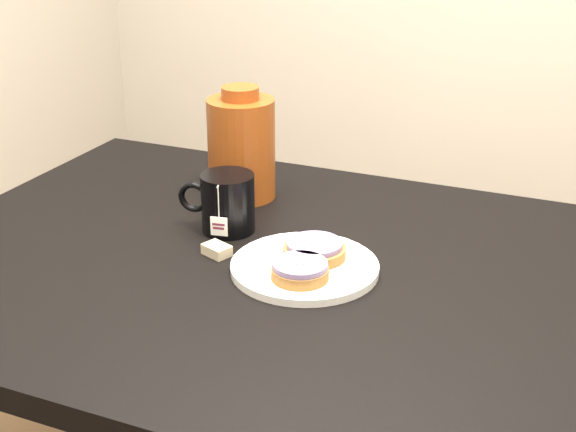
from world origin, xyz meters
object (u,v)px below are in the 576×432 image
(bagel_front, at_px, (300,270))
(bagel_package, at_px, (242,147))
(mug, at_px, (227,202))
(teabag_pouch, at_px, (217,250))
(plate, at_px, (305,266))
(table, at_px, (320,315))
(bagel_back, at_px, (314,250))

(bagel_front, height_order, bagel_package, bagel_package)
(mug, relative_size, teabag_pouch, 3.25)
(plate, distance_m, bagel_package, 0.35)
(table, height_order, bagel_front, bagel_front)
(table, height_order, plate, plate)
(mug, bearing_deg, bagel_package, 97.04)
(bagel_back, relative_size, bagel_front, 1.32)
(plate, height_order, bagel_front, bagel_front)
(bagel_front, xyz_separation_m, teabag_pouch, (-0.17, 0.04, -0.02))
(teabag_pouch, relative_size, bagel_package, 0.21)
(table, distance_m, mug, 0.26)
(table, height_order, bagel_package, bagel_package)
(teabag_pouch, bearing_deg, bagel_back, 11.11)
(bagel_front, distance_m, mug, 0.24)
(bagel_front, bearing_deg, teabag_pouch, 165.13)
(plate, bearing_deg, mug, 153.42)
(plate, xyz_separation_m, bagel_package, (-0.23, 0.25, 0.09))
(plate, bearing_deg, teabag_pouch, -178.73)
(bagel_back, relative_size, teabag_pouch, 2.99)
(plate, xyz_separation_m, mug, (-0.19, 0.09, 0.04))
(bagel_back, bearing_deg, plate, -100.97)
(bagel_back, bearing_deg, teabag_pouch, -168.89)
(table, xyz_separation_m, mug, (-0.21, 0.08, 0.14))
(bagel_back, distance_m, bagel_package, 0.33)
(bagel_front, bearing_deg, mug, 144.48)
(bagel_front, bearing_deg, table, 78.38)
(bagel_back, xyz_separation_m, mug, (-0.19, 0.06, 0.03))
(table, bearing_deg, mug, 158.87)
(plate, distance_m, bagel_front, 0.05)
(plate, height_order, bagel_package, bagel_package)
(table, bearing_deg, plate, -153.71)
(bagel_back, height_order, mug, mug)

